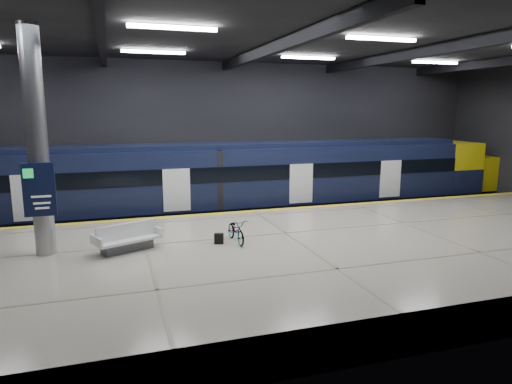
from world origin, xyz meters
name	(u,v)px	position (x,y,z in m)	size (l,w,h in m)	color
ground	(276,254)	(0.00, 0.00, 0.00)	(30.00, 30.00, 0.00)	black
room_shell	(277,104)	(0.00, 0.00, 5.72)	(30.10, 16.10, 8.05)	black
platform	(302,260)	(0.00, -2.50, 0.55)	(30.00, 11.00, 1.10)	#BEB3A1
safety_strip	(255,211)	(0.00, 2.75, 1.11)	(30.00, 0.40, 0.01)	yellow
rails	(238,220)	(0.00, 5.50, 0.08)	(30.00, 1.52, 0.16)	gray
train	(268,179)	(1.58, 5.50, 2.06)	(29.40, 2.84, 3.79)	black
bench	(127,241)	(-5.58, -1.47, 1.42)	(2.21, 1.58, 0.90)	#595B60
bicycle	(236,230)	(-2.03, -1.59, 1.51)	(0.55, 1.56, 0.82)	#99999E
pannier_bag	(219,239)	(-2.63, -1.59, 1.28)	(0.30, 0.18, 0.35)	black
info_column	(37,146)	(-8.00, -1.03, 4.46)	(0.90, 0.78, 6.90)	#9EA0A5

